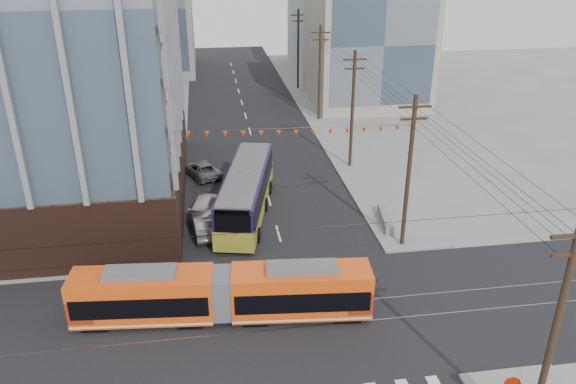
% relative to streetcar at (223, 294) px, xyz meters
% --- Properties ---
extents(ground, '(160.00, 160.00, 0.00)m').
position_rel_streetcar_xyz_m(ground, '(4.47, -4.55, -1.63)').
color(ground, slate).
extents(bg_bldg_nw_near, '(18.00, 16.00, 18.00)m').
position_rel_streetcar_xyz_m(bg_bldg_nw_near, '(-12.53, 47.45, 7.37)').
color(bg_bldg_nw_near, '#8C99A5').
rests_on(bg_bldg_nw_near, ground).
extents(bg_bldg_ne_near, '(14.00, 14.00, 16.00)m').
position_rel_streetcar_xyz_m(bg_bldg_ne_near, '(20.47, 43.45, 6.37)').
color(bg_bldg_ne_near, gray).
rests_on(bg_bldg_ne_near, ground).
extents(bg_bldg_nw_far, '(16.00, 18.00, 20.00)m').
position_rel_streetcar_xyz_m(bg_bldg_nw_far, '(-9.53, 67.45, 8.37)').
color(bg_bldg_nw_far, gray).
rests_on(bg_bldg_nw_far, ground).
extents(bg_bldg_ne_far, '(16.00, 16.00, 14.00)m').
position_rel_streetcar_xyz_m(bg_bldg_ne_far, '(22.47, 63.45, 5.37)').
color(bg_bldg_ne_far, '#8C99A5').
rests_on(bg_bldg_ne_far, ground).
extents(utility_pole_near, '(0.30, 0.30, 11.00)m').
position_rel_streetcar_xyz_m(utility_pole_near, '(12.97, -10.55, 3.87)').
color(utility_pole_near, black).
rests_on(utility_pole_near, ground).
extents(utility_pole_far, '(0.30, 0.30, 11.00)m').
position_rel_streetcar_xyz_m(utility_pole_far, '(12.97, 51.45, 3.87)').
color(utility_pole_far, black).
rests_on(utility_pole_far, ground).
extents(streetcar, '(17.07, 3.96, 3.26)m').
position_rel_streetcar_xyz_m(streetcar, '(0.00, 0.00, 0.00)').
color(streetcar, '#E74C10').
rests_on(streetcar, ground).
extents(city_bus, '(5.72, 13.59, 3.76)m').
position_rel_streetcar_xyz_m(city_bus, '(2.44, 13.13, 0.25)').
color(city_bus, '#1D1134').
rests_on(city_bus, ground).
extents(parked_car_silver, '(2.36, 5.09, 1.62)m').
position_rel_streetcar_xyz_m(parked_car_silver, '(-0.94, 10.55, -0.82)').
color(parked_car_silver, '#9B9B9B').
rests_on(parked_car_silver, ground).
extents(parked_car_white, '(2.92, 4.84, 1.31)m').
position_rel_streetcar_xyz_m(parked_car_white, '(-0.82, 13.91, -0.97)').
color(parked_car_white, silver).
rests_on(parked_car_white, ground).
extents(parked_car_grey, '(4.02, 5.41, 1.37)m').
position_rel_streetcar_xyz_m(parked_car_grey, '(-1.04, 21.36, -0.95)').
color(parked_car_grey, '#5B5C61').
rests_on(parked_car_grey, ground).
extents(jersey_barrier, '(1.51, 4.17, 0.82)m').
position_rel_streetcar_xyz_m(jersey_barrier, '(12.77, 9.68, -1.22)').
color(jersey_barrier, slate).
rests_on(jersey_barrier, ground).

